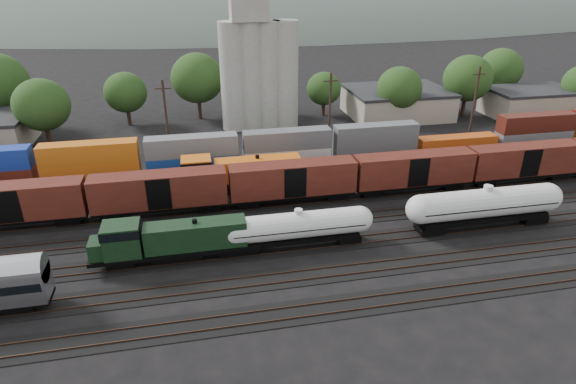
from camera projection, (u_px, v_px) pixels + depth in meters
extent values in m
plane|color=black|center=(279.00, 225.00, 53.41)|extent=(600.00, 600.00, 0.00)
cube|color=black|center=(311.00, 311.00, 40.10)|extent=(180.00, 3.20, 0.08)
cube|color=#382319|center=(314.00, 315.00, 39.43)|extent=(180.00, 0.08, 0.16)
cube|color=#382319|center=(309.00, 304.00, 40.71)|extent=(180.00, 0.08, 0.16)
cube|color=black|center=(298.00, 276.00, 44.53)|extent=(180.00, 3.20, 0.08)
cube|color=#382319|center=(300.00, 280.00, 43.86)|extent=(180.00, 0.08, 0.16)
cube|color=#382319|center=(297.00, 271.00, 45.14)|extent=(180.00, 0.08, 0.16)
cube|color=black|center=(288.00, 248.00, 48.96)|extent=(180.00, 3.20, 0.08)
cube|color=#382319|center=(289.00, 251.00, 48.29)|extent=(180.00, 0.08, 0.16)
cube|color=#382319|center=(286.00, 244.00, 49.56)|extent=(180.00, 0.08, 0.16)
cube|color=black|center=(279.00, 225.00, 53.39)|extent=(180.00, 3.20, 0.08)
cube|color=#382319|center=(280.00, 227.00, 52.72)|extent=(180.00, 0.08, 0.16)
cube|color=#382319|center=(277.00, 221.00, 53.99)|extent=(180.00, 0.08, 0.16)
cube|color=black|center=(271.00, 205.00, 57.82)|extent=(180.00, 3.20, 0.08)
cube|color=#382319|center=(272.00, 207.00, 57.15)|extent=(180.00, 0.08, 0.16)
cube|color=#382319|center=(270.00, 202.00, 58.42)|extent=(180.00, 0.08, 0.16)
cube|color=black|center=(264.00, 188.00, 62.25)|extent=(180.00, 3.20, 0.08)
cube|color=#382319|center=(265.00, 190.00, 61.58)|extent=(180.00, 0.08, 0.16)
cube|color=#382319|center=(264.00, 185.00, 62.85)|extent=(180.00, 0.08, 0.16)
cube|color=black|center=(259.00, 173.00, 66.68)|extent=(180.00, 3.20, 0.08)
cube|color=#382319|center=(259.00, 175.00, 66.01)|extent=(180.00, 0.08, 0.16)
cube|color=#382319|center=(258.00, 171.00, 67.28)|extent=(180.00, 0.08, 0.16)
cube|color=black|center=(177.00, 250.00, 46.47)|extent=(16.09, 2.74, 0.38)
cube|color=black|center=(177.00, 253.00, 46.65)|extent=(4.73, 2.08, 0.76)
cube|color=black|center=(196.00, 234.00, 46.19)|extent=(9.65, 2.27, 2.56)
cube|color=black|center=(122.00, 239.00, 44.84)|extent=(3.41, 2.74, 3.12)
cube|color=black|center=(121.00, 230.00, 44.42)|extent=(3.50, 2.84, 0.85)
cube|color=black|center=(98.00, 248.00, 44.74)|extent=(1.51, 2.27, 1.70)
cylinder|color=black|center=(195.00, 222.00, 45.58)|extent=(0.47, 0.47, 0.47)
cube|color=black|center=(122.00, 261.00, 45.79)|extent=(2.46, 1.89, 0.66)
cube|color=black|center=(230.00, 249.00, 47.66)|extent=(2.46, 1.89, 0.66)
cylinder|color=silver|center=(298.00, 225.00, 48.06)|extent=(12.91, 2.66, 2.66)
sphere|color=silver|center=(234.00, 231.00, 46.89)|extent=(2.66, 2.66, 2.66)
sphere|color=silver|center=(360.00, 219.00, 49.23)|extent=(2.66, 2.66, 2.66)
cylinder|color=silver|center=(299.00, 211.00, 47.42)|extent=(0.82, 0.82, 0.46)
cube|color=black|center=(298.00, 225.00, 48.06)|extent=(13.20, 2.79, 0.07)
cube|color=black|center=(298.00, 238.00, 48.69)|extent=(12.47, 2.02, 0.46)
cube|color=black|center=(247.00, 248.00, 47.96)|extent=(2.38, 1.83, 0.64)
cube|color=black|center=(348.00, 237.00, 49.88)|extent=(2.38, 1.83, 0.64)
cylinder|color=silver|center=(485.00, 203.00, 51.63)|extent=(15.04, 3.10, 3.10)
sphere|color=silver|center=(420.00, 209.00, 50.27)|extent=(3.10, 3.10, 3.10)
sphere|color=silver|center=(547.00, 197.00, 53.00)|extent=(3.10, 3.10, 3.10)
cylinder|color=silver|center=(488.00, 188.00, 50.88)|extent=(0.96, 0.96, 0.53)
cube|color=black|center=(485.00, 203.00, 51.63)|extent=(15.38, 3.25, 0.09)
cube|color=black|center=(483.00, 217.00, 52.36)|extent=(14.52, 2.35, 0.53)
cube|color=black|center=(430.00, 228.00, 51.52)|extent=(2.78, 2.14, 0.75)
cube|color=black|center=(531.00, 217.00, 53.75)|extent=(2.78, 2.14, 0.75)
cube|color=black|center=(20.00, 304.00, 39.98)|extent=(2.35, 1.81, 0.63)
cube|color=black|center=(241.00, 181.00, 61.17)|extent=(18.07, 2.91, 0.40)
cube|color=black|center=(241.00, 184.00, 61.37)|extent=(5.02, 2.21, 0.80)
cube|color=#D35F12|center=(258.00, 168.00, 60.90)|extent=(10.84, 2.41, 2.71)
cube|color=#D35F12|center=(197.00, 171.00, 59.40)|extent=(3.61, 2.91, 3.31)
cube|color=black|center=(196.00, 163.00, 58.95)|extent=(3.71, 3.01, 0.90)
cube|color=#D35F12|center=(177.00, 178.00, 59.26)|extent=(1.61, 2.41, 1.81)
cylinder|color=black|center=(257.00, 157.00, 60.26)|extent=(0.50, 0.50, 0.50)
cube|color=black|center=(196.00, 189.00, 60.40)|extent=(2.61, 2.01, 0.70)
cube|color=black|center=(286.00, 182.00, 62.50)|extent=(2.61, 2.01, 0.70)
cube|color=black|center=(16.00, 219.00, 52.22)|extent=(15.00, 2.60, 0.40)
cube|color=#4A1A12|center=(11.00, 201.00, 51.33)|extent=(15.00, 2.90, 3.80)
cube|color=black|center=(161.00, 206.00, 55.02)|extent=(15.00, 2.60, 0.40)
cube|color=#4A1A12|center=(159.00, 189.00, 54.12)|extent=(15.00, 2.90, 3.80)
cube|color=black|center=(293.00, 194.00, 57.81)|extent=(15.00, 2.60, 0.40)
cube|color=#4A1A12|center=(293.00, 178.00, 56.92)|extent=(15.00, 2.90, 3.80)
cube|color=black|center=(412.00, 184.00, 60.61)|extent=(15.00, 2.60, 0.40)
cube|color=#4A1A12|center=(414.00, 168.00, 59.71)|extent=(15.00, 2.90, 3.80)
cube|color=black|center=(521.00, 174.00, 63.40)|extent=(15.00, 2.60, 0.40)
cube|color=#4A1A12|center=(524.00, 159.00, 62.51)|extent=(15.00, 2.90, 3.80)
cube|color=black|center=(259.00, 170.00, 66.49)|extent=(160.00, 2.60, 0.60)
cube|color=#D16115|center=(92.00, 171.00, 61.89)|extent=(12.00, 2.40, 2.60)
cube|color=#C46014|center=(89.00, 153.00, 60.78)|extent=(12.00, 2.40, 2.60)
cube|color=navy|center=(193.00, 164.00, 64.21)|extent=(12.00, 2.40, 2.60)
cube|color=slate|center=(192.00, 146.00, 63.10)|extent=(12.00, 2.40, 2.60)
cube|color=silver|center=(287.00, 157.00, 66.53)|extent=(12.00, 2.40, 2.60)
cube|color=#545659|center=(287.00, 139.00, 65.42)|extent=(12.00, 2.40, 2.60)
cube|color=#55585A|center=(375.00, 151.00, 68.86)|extent=(12.00, 2.40, 2.60)
cube|color=#56595A|center=(376.00, 133.00, 67.75)|extent=(12.00, 2.40, 2.60)
cube|color=#C54D14|center=(456.00, 145.00, 71.18)|extent=(12.00, 2.40, 2.60)
cube|color=slate|center=(533.00, 139.00, 73.50)|extent=(12.00, 2.40, 2.60)
cube|color=#441810|center=(537.00, 123.00, 72.39)|extent=(12.00, 2.40, 2.60)
cylinder|color=#A09E93|center=(233.00, 77.00, 81.28)|extent=(4.40, 4.40, 18.00)
cylinder|color=#A09E93|center=(251.00, 77.00, 81.83)|extent=(4.40, 4.40, 18.00)
cylinder|color=#A09E93|center=(268.00, 76.00, 82.37)|extent=(4.40, 4.40, 18.00)
cylinder|color=#A09E93|center=(285.00, 75.00, 82.92)|extent=(4.40, 4.40, 18.00)
cube|color=#9E937F|center=(397.00, 104.00, 91.54)|extent=(18.00, 14.00, 4.60)
cube|color=#232326|center=(398.00, 90.00, 90.45)|extent=(18.36, 14.28, 0.50)
cube|color=#9E937F|center=(530.00, 103.00, 91.65)|extent=(16.00, 10.00, 4.60)
cube|color=#232326|center=(533.00, 90.00, 90.56)|extent=(16.32, 10.20, 0.50)
cylinder|color=black|center=(7.00, 119.00, 83.83)|extent=(0.70, 0.70, 3.77)
cylinder|color=black|center=(49.00, 137.00, 76.01)|extent=(0.70, 0.70, 3.10)
ellipsoid|color=#27461A|center=(42.00, 105.00, 73.79)|extent=(8.41, 8.41, 7.97)
cylinder|color=black|center=(129.00, 118.00, 86.39)|extent=(0.70, 0.70, 2.72)
ellipsoid|color=#27461A|center=(125.00, 92.00, 84.44)|extent=(7.39, 7.39, 7.00)
cylinder|color=black|center=(200.00, 110.00, 89.79)|extent=(0.70, 0.70, 3.49)
ellipsoid|color=#27461A|center=(197.00, 78.00, 87.29)|extent=(9.47, 9.47, 8.97)
cylinder|color=black|center=(266.00, 109.00, 92.03)|extent=(0.70, 0.70, 2.41)
ellipsoid|color=#27461A|center=(266.00, 88.00, 90.31)|extent=(6.55, 6.55, 6.20)
cylinder|color=black|center=(323.00, 109.00, 91.98)|extent=(0.70, 0.70, 2.38)
ellipsoid|color=#27461A|center=(324.00, 89.00, 90.27)|extent=(6.45, 6.45, 6.12)
cylinder|color=black|center=(397.00, 115.00, 87.48)|extent=(0.70, 0.70, 2.93)
ellipsoid|color=#27461A|center=(399.00, 88.00, 85.38)|extent=(7.95, 7.95, 7.53)
cylinder|color=black|center=(463.00, 107.00, 91.53)|extent=(0.70, 0.70, 3.29)
ellipsoid|color=#27461A|center=(468.00, 78.00, 89.17)|extent=(8.92, 8.92, 8.45)
cylinder|color=black|center=(496.00, 95.00, 100.07)|extent=(0.70, 0.70, 3.22)
ellipsoid|color=#27461A|center=(500.00, 69.00, 97.76)|extent=(8.74, 8.74, 8.28)
cylinder|color=black|center=(167.00, 122.00, 68.16)|extent=(0.36, 0.36, 12.00)
cube|color=black|center=(163.00, 88.00, 66.12)|extent=(2.20, 0.18, 0.18)
cylinder|color=black|center=(330.00, 113.00, 72.52)|extent=(0.36, 0.36, 12.00)
cube|color=black|center=(331.00, 81.00, 70.47)|extent=(2.20, 0.18, 0.18)
cylinder|color=black|center=(474.00, 104.00, 76.88)|extent=(0.36, 0.36, 12.00)
cube|color=black|center=(479.00, 74.00, 74.83)|extent=(2.20, 0.18, 0.18)
ellipsoid|color=#59665B|center=(266.00, 52.00, 300.73)|extent=(520.00, 286.00, 130.00)
ellipsoid|color=#59665B|center=(574.00, 34.00, 338.42)|extent=(400.00, 220.00, 100.00)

